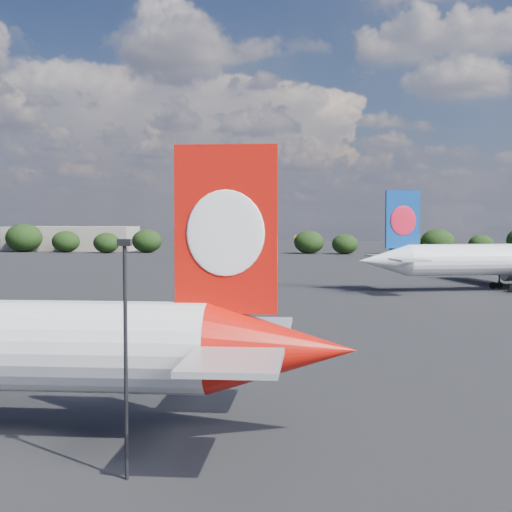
# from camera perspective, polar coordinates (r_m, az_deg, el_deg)

# --- Properties ---
(ground) EXTENTS (500.00, 500.00, 0.00)m
(ground) POSITION_cam_1_polar(r_m,az_deg,el_deg) (99.36, -6.23, -3.12)
(ground) COLOR black
(ground) RESTS_ON ground
(china_southern_airliner) EXTENTS (44.10, 42.26, 14.59)m
(china_southern_airliner) POSITION_cam_1_polar(r_m,az_deg,el_deg) (111.17, 19.72, -0.33)
(china_southern_airliner) COLOR white
(china_southern_airliner) RESTS_ON ground
(apron_lamp_post) EXTENTS (0.55, 0.30, 9.75)m
(apron_lamp_post) POSITION_cam_1_polar(r_m,az_deg,el_deg) (29.25, -10.39, -6.98)
(apron_lamp_post) COLOR black
(apron_lamp_post) RESTS_ON ground
(terminal_building) EXTENTS (42.00, 16.00, 8.00)m
(terminal_building) POSITION_cam_1_polar(r_m,az_deg,el_deg) (244.30, -14.52, 1.37)
(terminal_building) COLOR gray
(terminal_building) RESTS_ON ground
(highway_sign) EXTENTS (6.00, 0.30, 4.50)m
(highway_sign) POSITION_cam_1_polar(r_m,az_deg,el_deg) (216.20, -4.31, 1.02)
(highway_sign) COLOR #125C1D
(highway_sign) RESTS_ON ground
(billboard_yellow) EXTENTS (5.00, 0.30, 5.50)m
(billboard_yellow) POSITION_cam_1_polar(r_m,az_deg,el_deg) (218.78, 3.73, 1.24)
(billboard_yellow) COLOR #EBAD14
(billboard_yellow) RESTS_ON ground
(horizon_treeline) EXTENTS (206.71, 16.45, 9.03)m
(horizon_treeline) POSITION_cam_1_polar(r_m,az_deg,el_deg) (216.52, 1.99, 1.21)
(horizon_treeline) COLOR black
(horizon_treeline) RESTS_ON ground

